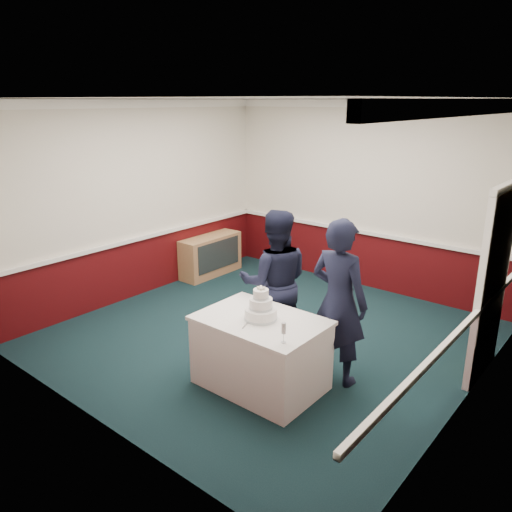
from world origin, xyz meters
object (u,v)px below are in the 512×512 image
Objects in this scene: sideboard at (211,255)px; champagne_flute at (284,329)px; cake_knife at (246,324)px; person_man at (275,282)px; cake_table at (261,352)px; person_woman at (339,302)px; wedding_cake at (261,309)px.

sideboard is 4.34m from champagne_flute.
cake_knife is 0.12× the size of person_man.
cake_table is 0.72× the size of person_woman.
champagne_flute is (0.50, -0.28, 0.53)m from cake_table.
person_woman is at bearing 86.74° from champagne_flute.
cake_knife is 0.55m from champagne_flute.
cake_table is 0.97m from person_man.
cake_knife is (-0.03, -0.20, 0.39)m from cake_table.
person_woman is at bearing 134.10° from person_man.
cake_knife is (2.94, -2.47, 0.44)m from sideboard.
person_man is at bearing 130.79° from champagne_flute.
sideboard is 0.67× the size of person_man.
cake_table is at bearing 51.55° from person_woman.
cake_knife is (-0.03, -0.20, -0.11)m from wedding_cake.
person_man is at bearing 89.71° from cake_knife.
wedding_cake is 1.78× the size of champagne_flute.
cake_knife reaches higher than cake_table.
person_woman reaches higher than wedding_cake.
cake_table is at bearing 77.67° from person_man.
cake_table is at bearing 150.75° from champagne_flute.
person_woman reaches higher than cake_knife.
cake_table is 0.44m from cake_knife.
wedding_cake is 0.20× the size of person_woman.
cake_knife is at bearing 171.42° from champagne_flute.
person_man is at bearing -30.59° from sideboard.
person_man is at bearing 117.27° from wedding_cake.
wedding_cake reaches higher than champagne_flute.
champagne_flute is at bearing 89.04° from person_woman.
cake_table is 6.44× the size of champagne_flute.
person_man is 0.97× the size of person_woman.
champagne_flute is (0.53, -0.08, 0.14)m from cake_knife.
sideboard is at bearing -70.19° from person_man.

